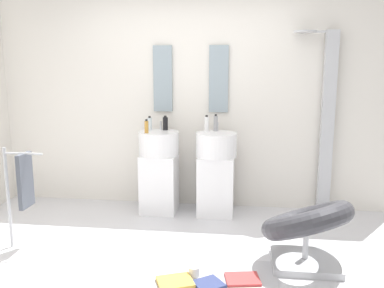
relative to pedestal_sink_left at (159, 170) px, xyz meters
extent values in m
cube|color=silver|center=(0.33, -1.30, -0.52)|extent=(4.80, 3.60, 0.04)
cube|color=silver|center=(0.33, 0.35, 0.80)|extent=(4.80, 0.10, 2.60)
cube|color=white|center=(0.00, 0.00, -0.16)|extent=(0.40, 0.40, 0.67)
cylinder|color=white|center=(0.00, 0.00, 0.31)|extent=(0.46, 0.46, 0.26)
cylinder|color=#B7BABF|center=(0.00, 0.13, 0.49)|extent=(0.02, 0.02, 0.10)
cube|color=white|center=(0.65, 0.00, -0.16)|extent=(0.40, 0.40, 0.67)
cylinder|color=white|center=(0.65, 0.00, 0.31)|extent=(0.46, 0.46, 0.26)
cylinder|color=#B7BABF|center=(0.65, 0.13, 0.49)|extent=(0.02, 0.02, 0.10)
cube|color=#8C9EA8|center=(0.00, 0.28, 1.02)|extent=(0.22, 0.03, 0.76)
cube|color=#8C9EA8|center=(0.65, 0.28, 1.02)|extent=(0.22, 0.03, 0.76)
cube|color=#B7BABF|center=(1.88, 0.23, 0.53)|extent=(0.14, 0.08, 2.05)
cylinder|color=#B7BABF|center=(1.73, 0.21, 1.53)|extent=(0.30, 0.02, 0.02)
cylinder|color=#B7BABF|center=(1.58, 0.18, 1.53)|extent=(0.24, 0.24, 0.02)
cube|color=#B7BABF|center=(1.50, -1.15, -0.47)|extent=(0.56, 0.50, 0.06)
cylinder|color=#B7BABF|center=(1.50, -1.15, -0.30)|extent=(0.05, 0.05, 0.34)
torus|color=#333338|center=(1.50, -1.15, -0.10)|extent=(1.11, 1.11, 0.49)
cylinder|color=#B7BABF|center=(-1.18, -1.13, -0.02)|extent=(0.03, 0.03, 0.95)
cylinder|color=#B7BABF|center=(-1.00, -1.13, 0.40)|extent=(0.36, 0.02, 0.02)
cube|color=#4C515B|center=(-1.00, -1.13, 0.15)|extent=(0.04, 0.22, 0.50)
cube|color=#B2B2B7|center=(0.71, -1.55, -0.49)|extent=(1.10, 0.81, 0.01)
cube|color=navy|center=(0.72, -1.62, -0.47)|extent=(0.28, 0.28, 0.03)
cube|color=gold|center=(0.46, -1.63, -0.47)|extent=(0.33, 0.31, 0.03)
cube|color=#B73838|center=(0.97, -1.50, -0.48)|extent=(0.30, 0.25, 0.02)
cylinder|color=white|center=(0.59, -1.48, -0.45)|extent=(0.09, 0.09, 0.08)
cylinder|color=black|center=(0.05, 0.13, 0.52)|extent=(0.06, 0.06, 0.15)
cylinder|color=black|center=(0.05, 0.13, 0.60)|extent=(0.03, 0.03, 0.02)
cylinder|color=#99999E|center=(0.63, 0.12, 0.53)|extent=(0.05, 0.05, 0.17)
cylinder|color=black|center=(0.63, 0.12, 0.62)|extent=(0.03, 0.03, 0.02)
cylinder|color=silver|center=(-0.12, 0.09, 0.51)|extent=(0.05, 0.05, 0.14)
cylinder|color=black|center=(-0.12, 0.09, 0.60)|extent=(0.03, 0.03, 0.02)
cylinder|color=white|center=(0.53, 0.09, 0.52)|extent=(0.05, 0.05, 0.17)
cylinder|color=black|center=(0.53, 0.09, 0.62)|extent=(0.03, 0.03, 0.02)
cylinder|color=#C68C38|center=(-0.11, -0.11, 0.51)|extent=(0.04, 0.04, 0.13)
cylinder|color=black|center=(-0.11, -0.11, 0.59)|extent=(0.02, 0.02, 0.02)
camera|label=1|loc=(0.97, -4.54, 1.18)|focal=38.94mm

